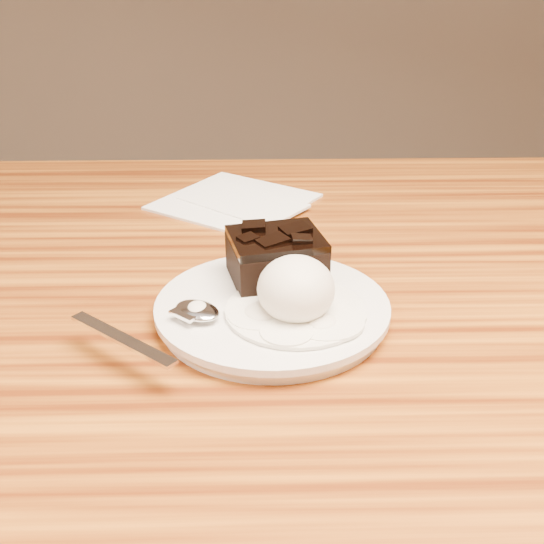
{
  "coord_description": "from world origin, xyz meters",
  "views": [
    {
      "loc": [
        -0.12,
        -0.54,
        1.04
      ],
      "look_at": [
        -0.11,
        -0.04,
        0.79
      ],
      "focal_mm": 44.47,
      "sensor_mm": 36.0,
      "label": 1
    }
  ],
  "objects_px": {
    "brownie": "(276,261)",
    "spoon": "(197,312)",
    "napkin": "(234,200)",
    "ice_cream_scoop": "(296,289)",
    "plate": "(272,311)"
  },
  "relations": [
    {
      "from": "brownie",
      "to": "ice_cream_scoop",
      "type": "xyz_separation_m",
      "value": [
        0.01,
        -0.06,
        0.0
      ]
    },
    {
      "from": "ice_cream_scoop",
      "to": "napkin",
      "type": "relative_size",
      "value": 0.42
    },
    {
      "from": "ice_cream_scoop",
      "to": "spoon",
      "type": "bearing_deg",
      "value": -176.24
    },
    {
      "from": "plate",
      "to": "spoon",
      "type": "xyz_separation_m",
      "value": [
        -0.06,
        -0.02,
        0.01
      ]
    },
    {
      "from": "brownie",
      "to": "ice_cream_scoop",
      "type": "relative_size",
      "value": 1.17
    },
    {
      "from": "plate",
      "to": "brownie",
      "type": "height_order",
      "value": "brownie"
    },
    {
      "from": "plate",
      "to": "napkin",
      "type": "xyz_separation_m",
      "value": [
        -0.04,
        0.28,
        -0.0
      ]
    },
    {
      "from": "brownie",
      "to": "spoon",
      "type": "xyz_separation_m",
      "value": [
        -0.07,
        -0.07,
        -0.01
      ]
    },
    {
      "from": "plate",
      "to": "ice_cream_scoop",
      "type": "height_order",
      "value": "ice_cream_scoop"
    },
    {
      "from": "ice_cream_scoop",
      "to": "napkin",
      "type": "height_order",
      "value": "ice_cream_scoop"
    },
    {
      "from": "ice_cream_scoop",
      "to": "napkin",
      "type": "distance_m",
      "value": 0.3
    },
    {
      "from": "ice_cream_scoop",
      "to": "spoon",
      "type": "xyz_separation_m",
      "value": [
        -0.08,
        -0.01,
        -0.02
      ]
    },
    {
      "from": "spoon",
      "to": "napkin",
      "type": "xyz_separation_m",
      "value": [
        0.02,
        0.3,
        -0.02
      ]
    },
    {
      "from": "brownie",
      "to": "spoon",
      "type": "distance_m",
      "value": 0.09
    },
    {
      "from": "plate",
      "to": "spoon",
      "type": "distance_m",
      "value": 0.07
    }
  ]
}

